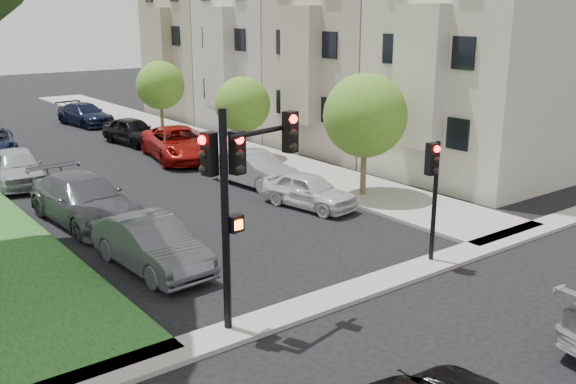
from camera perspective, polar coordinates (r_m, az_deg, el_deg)
ground at (r=15.54m, az=11.40°, el=-11.14°), size 140.00×140.00×0.00m
sidewalk_right at (r=37.92m, az=-9.25°, el=5.03°), size 3.50×44.00×0.12m
sidewalk_cross at (r=16.75m, az=6.27°, el=-8.63°), size 60.00×1.00×0.12m
house_a at (r=28.64m, az=17.07°, el=15.02°), size 7.70×7.55×15.97m
house_b at (r=33.64m, az=6.38°, el=15.58°), size 7.70×7.55×15.97m
house_c at (r=39.44m, az=-1.39°, el=15.67°), size 7.70×7.55×15.97m
house_d at (r=45.74m, az=-7.10°, el=15.56°), size 7.70×7.55×15.97m
small_tree_a at (r=24.47m, az=6.87°, el=6.76°), size 3.19×3.19×4.79m
small_tree_b at (r=31.11m, az=-4.06°, el=7.76°), size 2.67×2.67×4.01m
small_tree_c at (r=38.69m, az=-11.28°, el=9.27°), size 2.83×2.83×4.24m
traffic_signal_main at (r=13.79m, az=-4.35°, el=1.14°), size 2.47×0.69×5.04m
traffic_signal_secondary at (r=18.09m, az=12.78°, el=1.04°), size 0.47×0.38×3.55m
car_parked_0 at (r=23.49m, az=1.89°, el=0.14°), size 2.21×3.99×1.28m
car_parked_1 at (r=26.52m, az=-3.00°, el=2.07°), size 1.96×4.40×1.40m
car_parked_2 at (r=31.69m, az=-9.69°, el=4.26°), size 3.61×6.03×1.57m
car_parked_3 at (r=35.95m, az=-13.63°, el=5.29°), size 2.28×4.44×1.45m
car_parked_4 at (r=42.95m, az=-17.59°, el=6.59°), size 2.61×5.01×1.39m
car_parked_5 at (r=18.23m, az=-12.06°, el=-4.55°), size 1.85×4.55×1.47m
car_parked_6 at (r=22.85m, az=-17.66°, el=-0.63°), size 2.61×5.68×1.61m
car_parked_7 at (r=28.83m, az=-22.90°, el=2.06°), size 2.35×4.65×1.52m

